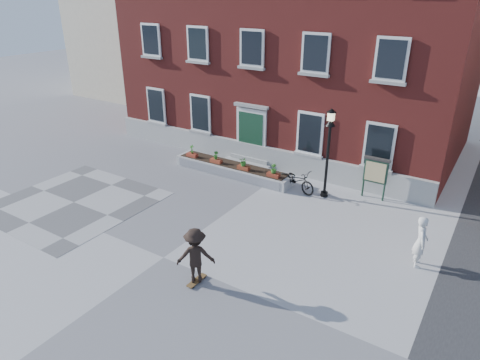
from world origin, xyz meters
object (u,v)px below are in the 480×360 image
Objects in this scene: notice_board at (376,171)px; skateboarder at (195,256)px; lamp_post at (329,141)px; bicycle at (297,180)px; bystander at (421,242)px.

notice_board is 9.18m from skateboarder.
skateboarder reaches higher than notice_board.
lamp_post is 2.09× the size of skateboarder.
bicycle is at bearing -173.27° from lamp_post.
bystander is 7.22m from skateboarder.
lamp_post is 2.43m from notice_board.
notice_board reaches higher than bicycle.
bystander is (5.85, -2.99, 0.37)m from bicycle.
lamp_post reaches higher than notice_board.
skateboarder is (0.33, -7.65, 0.46)m from bicycle.
skateboarder is at bearing -97.00° from lamp_post.
skateboarder reaches higher than bicycle.
notice_board is (-2.73, 4.08, 0.37)m from bystander.
lamp_post is at bearing -152.71° from notice_board.
notice_board reaches higher than bystander.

